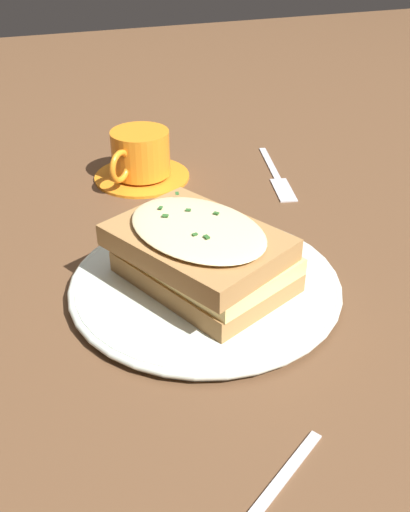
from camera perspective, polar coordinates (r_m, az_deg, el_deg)
ground_plane at (r=0.58m, az=-0.68°, el=-3.78°), size 2.40×2.40×0.00m
dinner_plate at (r=0.58m, az=-0.00°, el=-2.75°), size 0.26×0.26×0.01m
sandwich at (r=0.56m, az=-0.25°, el=0.35°), size 0.19×0.17×0.07m
teacup_with_saucer at (r=0.80m, az=-6.17°, el=9.26°), size 0.13×0.13×0.07m
fork at (r=0.81m, az=6.97°, el=7.32°), size 0.17×0.05×0.00m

